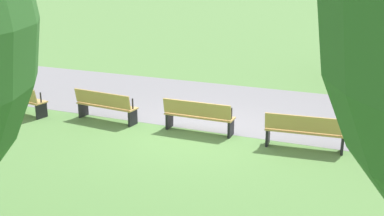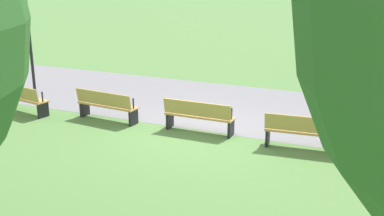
{
  "view_description": "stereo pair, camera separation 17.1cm",
  "coord_description": "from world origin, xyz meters",
  "px_view_note": "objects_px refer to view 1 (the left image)",
  "views": [
    {
      "loc": [
        4.31,
        -10.79,
        4.17
      ],
      "look_at": [
        -0.0,
        -0.5,
        0.8
      ],
      "focal_mm": 43.59,
      "sensor_mm": 36.0,
      "label": 1
    },
    {
      "loc": [
        4.46,
        -10.72,
        4.17
      ],
      "look_at": [
        -0.0,
        -0.5,
        0.8
      ],
      "focal_mm": 43.59,
      "sensor_mm": 36.0,
      "label": 2
    }
  ],
  "objects_px": {
    "bench_3": "(198,115)",
    "bench_4": "(305,131)",
    "bench_2": "(105,105)",
    "bench_1": "(19,98)",
    "lamp_post": "(24,15)"
  },
  "relations": [
    {
      "from": "bench_3",
      "to": "bench_4",
      "type": "bearing_deg",
      "value": -2.6
    },
    {
      "from": "bench_4",
      "to": "bench_2",
      "type": "bearing_deg",
      "value": 174.78
    },
    {
      "from": "bench_1",
      "to": "bench_3",
      "type": "height_order",
      "value": "same"
    },
    {
      "from": "bench_1",
      "to": "bench_4",
      "type": "height_order",
      "value": "same"
    },
    {
      "from": "bench_1",
      "to": "bench_3",
      "type": "bearing_deg",
      "value": 15.62
    },
    {
      "from": "bench_4",
      "to": "lamp_post",
      "type": "height_order",
      "value": "lamp_post"
    },
    {
      "from": "bench_2",
      "to": "lamp_post",
      "type": "relative_size",
      "value": 0.5
    },
    {
      "from": "bench_1",
      "to": "lamp_post",
      "type": "distance_m",
      "value": 3.26
    },
    {
      "from": "bench_3",
      "to": "bench_1",
      "type": "bearing_deg",
      "value": -174.81
    },
    {
      "from": "bench_1",
      "to": "bench_2",
      "type": "distance_m",
      "value": 2.77
    },
    {
      "from": "bench_2",
      "to": "bench_4",
      "type": "height_order",
      "value": "same"
    },
    {
      "from": "bench_1",
      "to": "bench_3",
      "type": "distance_m",
      "value": 5.53
    },
    {
      "from": "bench_2",
      "to": "bench_4",
      "type": "bearing_deg",
      "value": 5.22
    },
    {
      "from": "bench_3",
      "to": "lamp_post",
      "type": "relative_size",
      "value": 0.49
    },
    {
      "from": "lamp_post",
      "to": "bench_4",
      "type": "bearing_deg",
      "value": -9.81
    }
  ]
}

